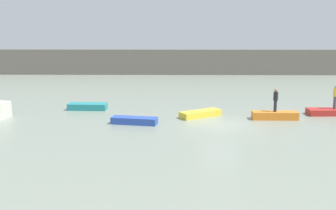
# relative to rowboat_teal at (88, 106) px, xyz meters

# --- Properties ---
(ground_plane) EXTENTS (120.00, 120.00, 0.00)m
(ground_plane) POSITION_rel_rowboat_teal_xyz_m (9.89, -4.96, -0.25)
(ground_plane) COLOR gray
(embankment_wall) EXTENTS (80.00, 1.20, 3.39)m
(embankment_wall) POSITION_rel_rowboat_teal_xyz_m (9.89, 24.04, 1.45)
(embankment_wall) COLOR #666056
(embankment_wall) RESTS_ON ground_plane
(rowboat_teal) EXTENTS (3.04, 1.27, 0.50)m
(rowboat_teal) POSITION_rel_rowboat_teal_xyz_m (0.00, 0.00, 0.00)
(rowboat_teal) COLOR teal
(rowboat_teal) RESTS_ON ground_plane
(rowboat_blue) EXTENTS (3.18, 1.48, 0.46)m
(rowboat_blue) POSITION_rel_rowboat_teal_xyz_m (4.13, -4.78, -0.02)
(rowboat_blue) COLOR #2B4CAD
(rowboat_blue) RESTS_ON ground_plane
(rowboat_yellow) EXTENTS (3.19, 2.55, 0.45)m
(rowboat_yellow) POSITION_rel_rowboat_teal_xyz_m (8.71, -2.51, -0.02)
(rowboat_yellow) COLOR gold
(rowboat_yellow) RESTS_ON ground_plane
(rowboat_orange) EXTENTS (3.18, 0.95, 0.55)m
(rowboat_orange) POSITION_rel_rowboat_teal_xyz_m (13.89, -3.22, 0.02)
(rowboat_orange) COLOR orange
(rowboat_orange) RESTS_ON ground_plane
(rowboat_red) EXTENTS (3.94, 1.38, 0.45)m
(rowboat_red) POSITION_rel_rowboat_teal_xyz_m (18.64, -1.68, -0.03)
(rowboat_red) COLOR red
(rowboat_red) RESTS_ON ground_plane
(person_yellow_shirt) EXTENTS (0.32, 0.32, 1.78)m
(person_yellow_shirt) POSITION_rel_rowboat_teal_xyz_m (18.64, -1.68, 1.19)
(person_yellow_shirt) COLOR #4C4C56
(person_yellow_shirt) RESTS_ON rowboat_red
(person_dark_shirt) EXTENTS (0.32, 0.32, 1.62)m
(person_dark_shirt) POSITION_rel_rowboat_teal_xyz_m (13.89, -3.22, 1.19)
(person_dark_shirt) COLOR #232838
(person_dark_shirt) RESTS_ON rowboat_orange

